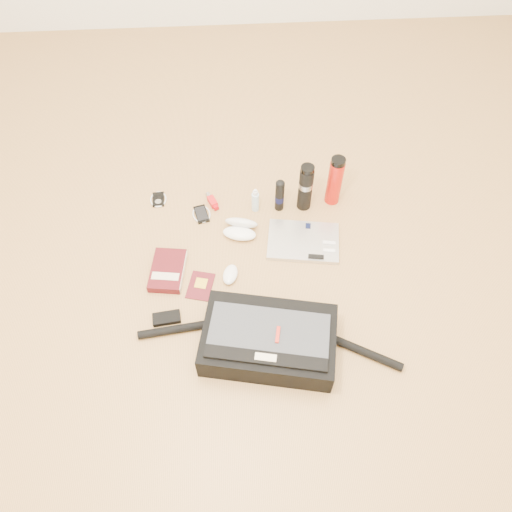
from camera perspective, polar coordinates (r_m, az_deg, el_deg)
The scene contains 14 objects.
ground at distance 2.10m, azimuth 0.36°, elevation -2.97°, with size 4.00×4.00×0.00m, color #A87C46.
messenger_bag at distance 1.90m, azimuth 1.38°, elevation -9.57°, with size 1.01×0.40×0.14m.
laptop at distance 2.22m, azimuth 5.46°, elevation 1.67°, with size 0.34×0.26×0.03m.
book at distance 2.14m, azimuth -10.02°, elevation -1.65°, with size 0.16×0.22×0.04m.
passport at distance 2.10m, azimuth -6.36°, elevation -3.39°, with size 0.13×0.16×0.01m.
mouse at distance 2.11m, azimuth -2.96°, elevation -2.12°, with size 0.08×0.11×0.03m.
sunglasses_case at distance 2.23m, azimuth -1.80°, elevation 3.19°, with size 0.18×0.16×0.09m.
ipod at distance 2.42m, azimuth -11.10°, elevation 6.37°, with size 0.08×0.09×0.01m.
phone at distance 2.33m, azimuth -6.25°, elevation 4.79°, with size 0.10×0.11×0.01m.
inhaler at distance 2.37m, azimuth -5.04°, elevation 6.27°, with size 0.06×0.11×0.03m.
spray_bottle at distance 2.30m, azimuth -0.08°, elevation 6.31°, with size 0.04×0.04×0.13m.
aerosol_can at distance 2.29m, azimuth 2.72°, elevation 6.95°, with size 0.05×0.05×0.18m.
thermos_black at distance 2.28m, azimuth 5.68°, elevation 7.83°, with size 0.07×0.07×0.25m.
thermos_red at distance 2.32m, azimuth 9.00°, elevation 8.49°, with size 0.07×0.07×0.26m.
Camera 1 is at (-0.08, -1.13, 1.77)m, focal length 35.00 mm.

